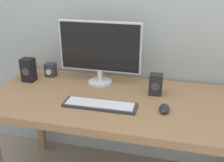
{
  "coord_description": "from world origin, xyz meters",
  "views": [
    {
      "loc": [
        0.31,
        -1.49,
        1.54
      ],
      "look_at": [
        -0.06,
        0.0,
        0.88
      ],
      "focal_mm": 41.81,
      "sensor_mm": 36.0,
      "label": 1
    }
  ],
  "objects_px": {
    "speaker_right": "(156,84)",
    "audio_controller": "(51,70)",
    "mouse": "(164,108)",
    "monitor": "(100,50)",
    "desk": "(121,108)",
    "keyboard_primary": "(100,105)",
    "speaker_left": "(28,70)"
  },
  "relations": [
    {
      "from": "speaker_right",
      "to": "audio_controller",
      "type": "height_order",
      "value": "speaker_right"
    },
    {
      "from": "speaker_right",
      "to": "mouse",
      "type": "bearing_deg",
      "value": -71.67
    },
    {
      "from": "monitor",
      "to": "audio_controller",
      "type": "height_order",
      "value": "monitor"
    },
    {
      "from": "monitor",
      "to": "desk",
      "type": "bearing_deg",
      "value": -47.4
    },
    {
      "from": "speaker_right",
      "to": "monitor",
      "type": "bearing_deg",
      "value": 166.51
    },
    {
      "from": "speaker_right",
      "to": "audio_controller",
      "type": "relative_size",
      "value": 1.36
    },
    {
      "from": "desk",
      "to": "speaker_right",
      "type": "height_order",
      "value": "speaker_right"
    },
    {
      "from": "keyboard_primary",
      "to": "speaker_right",
      "type": "bearing_deg",
      "value": 38.91
    },
    {
      "from": "desk",
      "to": "keyboard_primary",
      "type": "bearing_deg",
      "value": -129.56
    },
    {
      "from": "speaker_left",
      "to": "audio_controller",
      "type": "relative_size",
      "value": 1.68
    },
    {
      "from": "monitor",
      "to": "speaker_left",
      "type": "height_order",
      "value": "monitor"
    },
    {
      "from": "monitor",
      "to": "keyboard_primary",
      "type": "xyz_separation_m",
      "value": [
        0.1,
        -0.36,
        -0.24
      ]
    },
    {
      "from": "desk",
      "to": "monitor",
      "type": "distance_m",
      "value": 0.44
    },
    {
      "from": "keyboard_primary",
      "to": "speaker_left",
      "type": "bearing_deg",
      "value": 157.72
    },
    {
      "from": "monitor",
      "to": "mouse",
      "type": "distance_m",
      "value": 0.63
    },
    {
      "from": "keyboard_primary",
      "to": "mouse",
      "type": "height_order",
      "value": "mouse"
    },
    {
      "from": "keyboard_primary",
      "to": "audio_controller",
      "type": "height_order",
      "value": "audio_controller"
    },
    {
      "from": "keyboard_primary",
      "to": "mouse",
      "type": "distance_m",
      "value": 0.39
    },
    {
      "from": "speaker_right",
      "to": "speaker_left",
      "type": "xyz_separation_m",
      "value": [
        -0.95,
        0.0,
        0.02
      ]
    },
    {
      "from": "speaker_right",
      "to": "speaker_left",
      "type": "bearing_deg",
      "value": 179.79
    },
    {
      "from": "desk",
      "to": "mouse",
      "type": "xyz_separation_m",
      "value": [
        0.28,
        -0.1,
        0.08
      ]
    },
    {
      "from": "mouse",
      "to": "speaker_left",
      "type": "relative_size",
      "value": 0.62
    },
    {
      "from": "desk",
      "to": "monitor",
      "type": "xyz_separation_m",
      "value": [
        -0.21,
        0.23,
        0.32
      ]
    },
    {
      "from": "speaker_left",
      "to": "speaker_right",
      "type": "bearing_deg",
      "value": -0.21
    },
    {
      "from": "audio_controller",
      "to": "keyboard_primary",
      "type": "bearing_deg",
      "value": -36.64
    },
    {
      "from": "monitor",
      "to": "audio_controller",
      "type": "xyz_separation_m",
      "value": [
        -0.42,
        0.03,
        -0.2
      ]
    },
    {
      "from": "speaker_right",
      "to": "speaker_left",
      "type": "height_order",
      "value": "speaker_left"
    },
    {
      "from": "monitor",
      "to": "mouse",
      "type": "relative_size",
      "value": 5.51
    },
    {
      "from": "speaker_left",
      "to": "audio_controller",
      "type": "bearing_deg",
      "value": 47.43
    },
    {
      "from": "mouse",
      "to": "desk",
      "type": "bearing_deg",
      "value": 160.76
    },
    {
      "from": "speaker_right",
      "to": "speaker_left",
      "type": "relative_size",
      "value": 0.81
    },
    {
      "from": "mouse",
      "to": "audio_controller",
      "type": "xyz_separation_m",
      "value": [
        -0.91,
        0.35,
        0.03
      ]
    }
  ]
}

